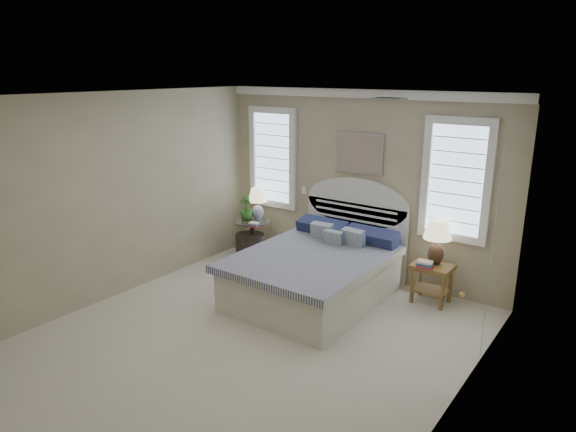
# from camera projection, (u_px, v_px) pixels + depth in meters

# --- Properties ---
(floor) EXTENTS (4.50, 5.00, 0.01)m
(floor) POSITION_uv_depth(u_px,v_px,m) (249.00, 340.00, 5.83)
(floor) COLOR beige
(floor) RESTS_ON ground
(ceiling) EXTENTS (4.50, 5.00, 0.01)m
(ceiling) POSITION_uv_depth(u_px,v_px,m) (243.00, 96.00, 5.09)
(ceiling) COLOR silver
(ceiling) RESTS_ON wall_back
(wall_back) EXTENTS (4.50, 0.02, 2.70)m
(wall_back) POSITION_uv_depth(u_px,v_px,m) (359.00, 185.00, 7.40)
(wall_back) COLOR tan
(wall_back) RESTS_ON floor
(wall_left) EXTENTS (0.02, 5.00, 2.70)m
(wall_left) POSITION_uv_depth(u_px,v_px,m) (116.00, 197.00, 6.73)
(wall_left) COLOR tan
(wall_left) RESTS_ON floor
(wall_right) EXTENTS (0.02, 5.00, 2.70)m
(wall_right) POSITION_uv_depth(u_px,v_px,m) (456.00, 274.00, 4.19)
(wall_right) COLOR tan
(wall_right) RESTS_ON floor
(crown_molding) EXTENTS (4.50, 0.08, 0.12)m
(crown_molding) POSITION_uv_depth(u_px,v_px,m) (361.00, 94.00, 7.02)
(crown_molding) COLOR white
(crown_molding) RESTS_ON wall_back
(hvac_vent) EXTENTS (0.30, 0.20, 0.02)m
(hvac_vent) POSITION_uv_depth(u_px,v_px,m) (389.00, 99.00, 5.04)
(hvac_vent) COLOR #B2B2B2
(hvac_vent) RESTS_ON ceiling
(switch_plate) EXTENTS (0.08, 0.01, 0.12)m
(switch_plate) POSITION_uv_depth(u_px,v_px,m) (304.00, 190.00, 7.98)
(switch_plate) COLOR white
(switch_plate) RESTS_ON wall_back
(window_left) EXTENTS (0.90, 0.06, 1.60)m
(window_left) POSITION_uv_depth(u_px,v_px,m) (273.00, 158.00, 8.20)
(window_left) COLOR silver
(window_left) RESTS_ON wall_back
(window_right) EXTENTS (0.90, 0.06, 1.60)m
(window_right) POSITION_uv_depth(u_px,v_px,m) (457.00, 180.00, 6.53)
(window_right) COLOR silver
(window_right) RESTS_ON wall_back
(painting) EXTENTS (0.74, 0.04, 0.58)m
(painting) POSITION_uv_depth(u_px,v_px,m) (359.00, 153.00, 7.24)
(painting) COLOR silver
(painting) RESTS_ON wall_back
(closet_door) EXTENTS (0.02, 1.80, 2.40)m
(closet_door) POSITION_uv_depth(u_px,v_px,m) (493.00, 250.00, 5.17)
(closet_door) COLOR white
(closet_door) RESTS_ON floor
(bed) EXTENTS (1.72, 2.28, 1.47)m
(bed) POSITION_uv_depth(u_px,v_px,m) (319.00, 269.00, 6.86)
(bed) COLOR silver
(bed) RESTS_ON floor
(side_table_left) EXTENTS (0.56, 0.56, 0.63)m
(side_table_left) POSITION_uv_depth(u_px,v_px,m) (253.00, 235.00, 8.25)
(side_table_left) COLOR black
(side_table_left) RESTS_ON floor
(nightstand_right) EXTENTS (0.50, 0.40, 0.53)m
(nightstand_right) POSITION_uv_depth(u_px,v_px,m) (432.00, 275.00, 6.66)
(nightstand_right) COLOR olive
(nightstand_right) RESTS_ON floor
(floor_pot) EXTENTS (0.54, 0.54, 0.42)m
(floor_pot) POSITION_uv_depth(u_px,v_px,m) (250.00, 247.00, 8.26)
(floor_pot) COLOR black
(floor_pot) RESTS_ON floor
(lamp_left) EXTENTS (0.34, 0.34, 0.52)m
(lamp_left) POSITION_uv_depth(u_px,v_px,m) (258.00, 200.00, 8.20)
(lamp_left) COLOR silver
(lamp_left) RESTS_ON side_table_left
(lamp_right) EXTENTS (0.44, 0.44, 0.59)m
(lamp_right) POSITION_uv_depth(u_px,v_px,m) (437.00, 237.00, 6.57)
(lamp_right) COLOR black
(lamp_right) RESTS_ON nightstand_right
(potted_plant) EXTENTS (0.27, 0.27, 0.39)m
(potted_plant) POSITION_uv_depth(u_px,v_px,m) (246.00, 208.00, 8.18)
(potted_plant) COLOR #387A30
(potted_plant) RESTS_ON side_table_left
(books_left) EXTENTS (0.17, 0.12, 0.07)m
(books_left) POSITION_uv_depth(u_px,v_px,m) (254.00, 225.00, 7.88)
(books_left) COLOR #AA2A39
(books_left) RESTS_ON side_table_left
(books_right) EXTENTS (0.23, 0.19, 0.08)m
(books_right) POSITION_uv_depth(u_px,v_px,m) (425.00, 264.00, 6.53)
(books_right) COLOR #AA2A39
(books_right) RESTS_ON nightstand_right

